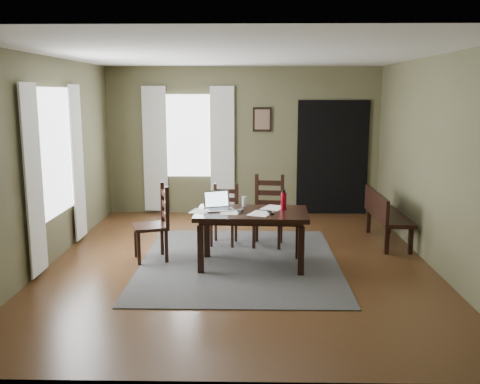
{
  "coord_description": "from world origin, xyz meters",
  "views": [
    {
      "loc": [
        0.15,
        -6.84,
        2.23
      ],
      "look_at": [
        0.0,
        0.3,
        0.9
      ],
      "focal_mm": 40.0,
      "sensor_mm": 36.0,
      "label": 1
    }
  ],
  "objects_px": {
    "laptop": "(218,205)",
    "water_bottle": "(284,201)",
    "chair_end": "(154,224)",
    "bench": "(384,213)",
    "chair_back_right": "(268,212)",
    "dining_table": "(252,218)",
    "chair_back_left": "(224,216)"
  },
  "relations": [
    {
      "from": "chair_end",
      "to": "water_bottle",
      "type": "bearing_deg",
      "value": 68.14
    },
    {
      "from": "chair_back_right",
      "to": "water_bottle",
      "type": "distance_m",
      "value": 0.94
    },
    {
      "from": "chair_end",
      "to": "bench",
      "type": "distance_m",
      "value": 3.42
    },
    {
      "from": "chair_end",
      "to": "laptop",
      "type": "distance_m",
      "value": 0.92
    },
    {
      "from": "chair_back_left",
      "to": "water_bottle",
      "type": "height_order",
      "value": "water_bottle"
    },
    {
      "from": "dining_table",
      "to": "laptop",
      "type": "distance_m",
      "value": 0.48
    },
    {
      "from": "bench",
      "to": "dining_table",
      "type": "bearing_deg",
      "value": 120.09
    },
    {
      "from": "dining_table",
      "to": "chair_end",
      "type": "xyz_separation_m",
      "value": [
        -1.3,
        0.23,
        -0.14
      ]
    },
    {
      "from": "chair_back_left",
      "to": "laptop",
      "type": "xyz_separation_m",
      "value": [
        -0.04,
        -0.91,
        0.36
      ]
    },
    {
      "from": "water_bottle",
      "to": "laptop",
      "type": "bearing_deg",
      "value": -179.64
    },
    {
      "from": "laptop",
      "to": "water_bottle",
      "type": "height_order",
      "value": "water_bottle"
    },
    {
      "from": "chair_end",
      "to": "chair_back_right",
      "type": "distance_m",
      "value": 1.72
    },
    {
      "from": "dining_table",
      "to": "laptop",
      "type": "bearing_deg",
      "value": 167.25
    },
    {
      "from": "chair_back_left",
      "to": "chair_back_right",
      "type": "xyz_separation_m",
      "value": [
        0.65,
        -0.05,
        0.07
      ]
    },
    {
      "from": "bench",
      "to": "laptop",
      "type": "distance_m",
      "value": 2.66
    },
    {
      "from": "chair_end",
      "to": "bench",
      "type": "xyz_separation_m",
      "value": [
        3.29,
        0.93,
        -0.04
      ]
    },
    {
      "from": "chair_back_right",
      "to": "dining_table",
      "type": "bearing_deg",
      "value": -96.57
    },
    {
      "from": "bench",
      "to": "water_bottle",
      "type": "distance_m",
      "value": 1.92
    },
    {
      "from": "bench",
      "to": "laptop",
      "type": "height_order",
      "value": "laptop"
    },
    {
      "from": "chair_back_right",
      "to": "water_bottle",
      "type": "height_order",
      "value": "chair_back_right"
    },
    {
      "from": "chair_back_left",
      "to": "chair_back_right",
      "type": "relative_size",
      "value": 0.85
    },
    {
      "from": "chair_back_left",
      "to": "chair_back_right",
      "type": "bearing_deg",
      "value": 4.2
    },
    {
      "from": "dining_table",
      "to": "chair_back_left",
      "type": "bearing_deg",
      "value": 113.76
    },
    {
      "from": "chair_end",
      "to": "water_bottle",
      "type": "distance_m",
      "value": 1.75
    },
    {
      "from": "chair_back_right",
      "to": "bench",
      "type": "height_order",
      "value": "chair_back_right"
    },
    {
      "from": "dining_table",
      "to": "laptop",
      "type": "xyz_separation_m",
      "value": [
        -0.44,
        0.12,
        0.15
      ]
    },
    {
      "from": "chair_end",
      "to": "chair_back_right",
      "type": "bearing_deg",
      "value": 97.47
    },
    {
      "from": "chair_end",
      "to": "dining_table",
      "type": "bearing_deg",
      "value": 61.71
    },
    {
      "from": "dining_table",
      "to": "chair_back_right",
      "type": "relative_size",
      "value": 1.43
    },
    {
      "from": "dining_table",
      "to": "laptop",
      "type": "height_order",
      "value": "laptop"
    },
    {
      "from": "chair_back_right",
      "to": "water_bottle",
      "type": "xyz_separation_m",
      "value": [
        0.17,
        -0.86,
        0.34
      ]
    },
    {
      "from": "dining_table",
      "to": "chair_end",
      "type": "relative_size",
      "value": 1.44
    }
  ]
}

